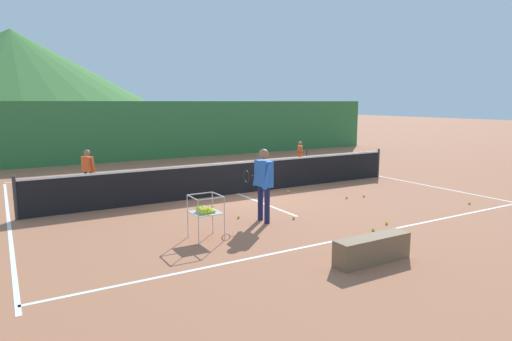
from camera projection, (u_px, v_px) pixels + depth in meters
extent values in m
plane|color=#A86647|center=(237.00, 194.00, 13.27)|extent=(120.00, 120.00, 0.00)
cube|color=white|center=(352.00, 237.00, 8.99)|extent=(12.12, 0.08, 0.01)
cube|color=white|center=(173.00, 169.00, 18.09)|extent=(12.12, 0.08, 0.01)
cube|color=white|center=(9.00, 221.00, 10.24)|extent=(0.08, 10.68, 0.01)
cube|color=white|center=(381.00, 176.00, 16.30)|extent=(0.08, 10.68, 0.01)
cube|color=white|center=(237.00, 194.00, 13.27)|extent=(0.08, 6.21, 0.01)
cylinder|color=#333338|center=(15.00, 198.00, 10.24)|extent=(0.08, 0.08, 1.05)
cylinder|color=#333338|center=(378.00, 163.00, 16.13)|extent=(0.08, 0.08, 1.05)
cube|color=black|center=(237.00, 179.00, 13.20)|extent=(11.69, 0.02, 0.92)
cube|color=white|center=(237.00, 163.00, 13.12)|extent=(11.69, 0.03, 0.06)
cylinder|color=#191E4C|center=(267.00, 205.00, 9.98)|extent=(0.13, 0.13, 0.84)
cylinder|color=#191E4C|center=(260.00, 203.00, 10.26)|extent=(0.13, 0.13, 0.84)
cube|color=blue|center=(264.00, 173.00, 10.01)|extent=(0.26, 0.51, 0.59)
sphere|color=#996B4C|center=(264.00, 154.00, 9.94)|extent=(0.23, 0.23, 0.23)
cylinder|color=blue|center=(267.00, 177.00, 9.73)|extent=(0.23, 0.10, 0.58)
cylinder|color=blue|center=(256.00, 174.00, 10.25)|extent=(0.18, 0.10, 0.58)
torus|color=#262628|center=(246.00, 177.00, 10.14)|extent=(0.04, 0.29, 0.29)
cylinder|color=black|center=(256.00, 176.00, 10.25)|extent=(0.22, 0.04, 0.03)
cylinder|color=navy|center=(86.00, 182.00, 13.47)|extent=(0.10, 0.10, 0.65)
cylinder|color=navy|center=(91.00, 182.00, 13.33)|extent=(0.10, 0.10, 0.65)
cube|color=#E55926|center=(88.00, 164.00, 13.31)|extent=(0.33, 0.43, 0.46)
sphere|color=#996B4C|center=(87.00, 153.00, 13.26)|extent=(0.18, 0.18, 0.18)
cylinder|color=#E55926|center=(85.00, 164.00, 13.49)|extent=(0.19, 0.14, 0.45)
cylinder|color=#E55926|center=(93.00, 166.00, 13.22)|extent=(0.15, 0.12, 0.45)
cylinder|color=silver|center=(300.00, 163.00, 17.69)|extent=(0.09, 0.09, 0.59)
cylinder|color=silver|center=(299.00, 164.00, 17.47)|extent=(0.09, 0.09, 0.59)
cube|color=#E55926|center=(300.00, 151.00, 17.50)|extent=(0.36, 0.37, 0.42)
sphere|color=#996B4C|center=(300.00, 143.00, 17.45)|extent=(0.16, 0.16, 0.16)
cylinder|color=#E55926|center=(302.00, 151.00, 17.69)|extent=(0.16, 0.16, 0.41)
cylinder|color=#E55926|center=(300.00, 152.00, 17.30)|extent=(0.13, 0.13, 0.41)
torus|color=#262628|center=(307.00, 152.00, 17.24)|extent=(0.21, 0.23, 0.29)
cylinder|color=black|center=(301.00, 152.00, 17.30)|extent=(0.18, 0.17, 0.03)
cylinder|color=#B7B7BC|center=(188.00, 216.00, 8.93)|extent=(0.02, 0.02, 0.89)
cylinder|color=#B7B7BC|center=(213.00, 213.00, 9.21)|extent=(0.02, 0.02, 0.89)
cylinder|color=#B7B7BC|center=(198.00, 223.00, 8.45)|extent=(0.02, 0.02, 0.89)
cylinder|color=#B7B7BC|center=(224.00, 219.00, 8.73)|extent=(0.02, 0.02, 0.89)
cube|color=#B7B7BC|center=(206.00, 213.00, 8.82)|extent=(0.56, 0.56, 0.01)
cube|color=#B7B7BC|center=(200.00, 194.00, 9.00)|extent=(0.56, 0.02, 0.02)
cube|color=#B7B7BC|center=(211.00, 199.00, 8.52)|extent=(0.56, 0.02, 0.02)
cube|color=#B7B7BC|center=(192.00, 198.00, 8.62)|extent=(0.02, 0.56, 0.02)
cube|color=#B7B7BC|center=(218.00, 195.00, 8.90)|extent=(0.02, 0.56, 0.02)
sphere|color=yellow|center=(202.00, 213.00, 8.63)|extent=(0.07, 0.07, 0.07)
sphere|color=yellow|center=(201.00, 212.00, 8.69)|extent=(0.07, 0.07, 0.07)
sphere|color=yellow|center=(200.00, 212.00, 8.74)|extent=(0.07, 0.07, 0.07)
sphere|color=yellow|center=(198.00, 211.00, 8.80)|extent=(0.07, 0.07, 0.07)
sphere|color=yellow|center=(197.00, 210.00, 8.86)|extent=(0.07, 0.07, 0.07)
sphere|color=yellow|center=(205.00, 213.00, 8.66)|extent=(0.07, 0.07, 0.07)
sphere|color=yellow|center=(204.00, 212.00, 8.72)|extent=(0.07, 0.07, 0.07)
sphere|color=yellow|center=(203.00, 211.00, 8.78)|extent=(0.07, 0.07, 0.07)
sphere|color=yellow|center=(201.00, 211.00, 8.83)|extent=(0.07, 0.07, 0.07)
sphere|color=yellow|center=(200.00, 210.00, 8.89)|extent=(0.07, 0.07, 0.07)
sphere|color=yellow|center=(208.00, 212.00, 8.70)|extent=(0.07, 0.07, 0.07)
sphere|color=yellow|center=(207.00, 211.00, 8.75)|extent=(0.07, 0.07, 0.07)
sphere|color=yellow|center=(205.00, 211.00, 8.81)|extent=(0.07, 0.07, 0.07)
sphere|color=yellow|center=(204.00, 210.00, 8.87)|extent=(0.07, 0.07, 0.07)
sphere|color=yellow|center=(203.00, 209.00, 8.92)|extent=(0.07, 0.07, 0.07)
sphere|color=yellow|center=(211.00, 212.00, 8.74)|extent=(0.07, 0.07, 0.07)
sphere|color=yellow|center=(210.00, 211.00, 8.79)|extent=(0.07, 0.07, 0.07)
sphere|color=yellow|center=(209.00, 211.00, 8.84)|extent=(0.07, 0.07, 0.07)
sphere|color=yellow|center=(207.00, 210.00, 8.90)|extent=(0.07, 0.07, 0.07)
sphere|color=yellow|center=(206.00, 209.00, 8.96)|extent=(0.07, 0.07, 0.07)
sphere|color=yellow|center=(214.00, 212.00, 8.77)|extent=(0.07, 0.07, 0.07)
sphere|color=yellow|center=(213.00, 211.00, 8.82)|extent=(0.07, 0.07, 0.07)
sphere|color=yellow|center=(212.00, 210.00, 8.88)|extent=(0.07, 0.07, 0.07)
sphere|color=yellow|center=(210.00, 209.00, 8.94)|extent=(0.07, 0.07, 0.07)
sphere|color=yellow|center=(209.00, 209.00, 8.99)|extent=(0.07, 0.07, 0.07)
sphere|color=yellow|center=(202.00, 210.00, 8.63)|extent=(0.07, 0.07, 0.07)
sphere|color=yellow|center=(201.00, 210.00, 8.68)|extent=(0.07, 0.07, 0.07)
sphere|color=yellow|center=(200.00, 209.00, 8.74)|extent=(0.07, 0.07, 0.07)
sphere|color=yellow|center=(198.00, 208.00, 8.80)|extent=(0.07, 0.07, 0.07)
sphere|color=yellow|center=(197.00, 208.00, 8.85)|extent=(0.07, 0.07, 0.07)
sphere|color=yellow|center=(205.00, 210.00, 8.65)|extent=(0.07, 0.07, 0.07)
sphere|color=yellow|center=(204.00, 209.00, 8.71)|extent=(0.07, 0.07, 0.07)
sphere|color=yellow|center=(203.00, 208.00, 8.77)|extent=(0.07, 0.07, 0.07)
sphere|color=yellow|center=(201.00, 208.00, 8.83)|extent=(0.07, 0.07, 0.07)
sphere|color=yellow|center=(200.00, 207.00, 8.88)|extent=(0.07, 0.07, 0.07)
sphere|color=yellow|center=(208.00, 210.00, 8.70)|extent=(0.07, 0.07, 0.07)
sphere|color=yellow|center=(207.00, 209.00, 8.74)|extent=(0.07, 0.07, 0.07)
sphere|color=yellow|center=(206.00, 208.00, 8.81)|extent=(0.07, 0.07, 0.07)
sphere|color=yellow|center=(204.00, 208.00, 8.86)|extent=(0.07, 0.07, 0.07)
sphere|color=yellow|center=(203.00, 207.00, 8.92)|extent=(0.07, 0.07, 0.07)
sphere|color=yellow|center=(294.00, 218.00, 10.38)|extent=(0.07, 0.07, 0.07)
sphere|color=yellow|center=(373.00, 229.00, 9.45)|extent=(0.07, 0.07, 0.07)
sphere|color=yellow|center=(469.00, 203.00, 11.89)|extent=(0.07, 0.07, 0.07)
sphere|color=yellow|center=(239.00, 217.00, 10.45)|extent=(0.07, 0.07, 0.07)
sphere|color=yellow|center=(212.00, 207.00, 11.42)|extent=(0.07, 0.07, 0.07)
sphere|color=yellow|center=(288.00, 191.00, 13.43)|extent=(0.07, 0.07, 0.07)
sphere|color=yellow|center=(387.00, 223.00, 9.93)|extent=(0.07, 0.07, 0.07)
sphere|color=yellow|center=(347.00, 197.00, 12.61)|extent=(0.07, 0.07, 0.07)
sphere|color=yellow|center=(364.00, 196.00, 12.80)|extent=(0.07, 0.07, 0.07)
cube|color=#33753D|center=(147.00, 131.00, 20.77)|extent=(26.65, 0.08, 2.78)
cube|color=brown|center=(372.00, 249.00, 7.58)|extent=(1.50, 0.36, 0.46)
cone|color=#427A38|center=(13.00, 75.00, 65.65)|extent=(49.14, 49.14, 13.41)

